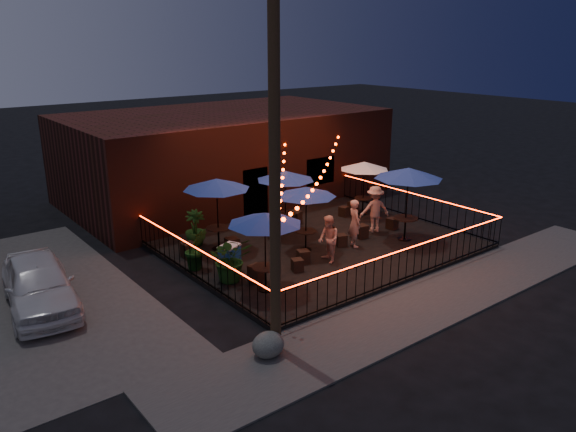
% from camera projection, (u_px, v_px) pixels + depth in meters
% --- Properties ---
extents(ground, '(110.00, 110.00, 0.00)m').
position_uv_depth(ground, '(359.00, 265.00, 18.69)').
color(ground, black).
rests_on(ground, ground).
extents(patio, '(10.00, 8.00, 0.15)m').
position_uv_depth(patio, '(320.00, 246.00, 20.17)').
color(patio, black).
rests_on(patio, ground).
extents(sidewalk, '(18.00, 2.50, 0.05)m').
position_uv_depth(sidewalk, '(439.00, 298.00, 16.24)').
color(sidewalk, '#3F3C3B').
rests_on(sidewalk, ground).
extents(brick_building, '(14.00, 8.00, 4.00)m').
position_uv_depth(brick_building, '(224.00, 155.00, 26.18)').
color(brick_building, '#3C1810').
rests_on(brick_building, ground).
extents(utility_pole, '(0.26, 0.26, 8.00)m').
position_uv_depth(utility_pole, '(275.00, 190.00, 12.36)').
color(utility_pole, '#372B16').
rests_on(utility_pole, ground).
extents(fence_front, '(10.00, 0.04, 1.04)m').
position_uv_depth(fence_front, '(407.00, 264.00, 16.99)').
color(fence_front, black).
rests_on(fence_front, patio).
extents(fence_left, '(0.04, 8.00, 1.04)m').
position_uv_depth(fence_left, '(196.00, 263.00, 17.07)').
color(fence_left, black).
rests_on(fence_left, patio).
extents(fence_right, '(0.04, 8.00, 1.04)m').
position_uv_depth(fence_right, '(412.00, 206.00, 22.92)').
color(fence_right, black).
rests_on(fence_right, patio).
extents(festoon_lights, '(10.02, 8.72, 1.32)m').
position_uv_depth(festoon_lights, '(304.00, 186.00, 18.62)').
color(festoon_lights, red).
rests_on(festoon_lights, ground).
extents(cafe_table_0, '(2.70, 2.70, 2.38)m').
position_uv_depth(cafe_table_0, '(265.00, 220.00, 15.79)').
color(cafe_table_0, black).
rests_on(cafe_table_0, patio).
extents(cafe_table_1, '(2.92, 2.92, 2.53)m').
position_uv_depth(cafe_table_1, '(217.00, 185.00, 18.99)').
color(cafe_table_1, black).
rests_on(cafe_table_1, patio).
extents(cafe_table_2, '(2.22, 2.22, 2.27)m').
position_uv_depth(cafe_table_2, '(306.00, 192.00, 18.96)').
color(cafe_table_2, black).
rests_on(cafe_table_2, patio).
extents(cafe_table_3, '(2.50, 2.50, 2.39)m').
position_uv_depth(cafe_table_3, '(285.00, 176.00, 20.70)').
color(cafe_table_3, black).
rests_on(cafe_table_3, patio).
extents(cafe_table_4, '(2.70, 2.70, 2.69)m').
position_uv_depth(cafe_table_4, '(409.00, 174.00, 19.86)').
color(cafe_table_4, black).
rests_on(cafe_table_4, patio).
extents(cafe_table_5, '(2.60, 2.60, 2.23)m').
position_uv_depth(cafe_table_5, '(364.00, 166.00, 22.99)').
color(cafe_table_5, black).
rests_on(cafe_table_5, patio).
extents(bistro_chair_0, '(0.51, 0.51, 0.50)m').
position_uv_depth(bistro_chair_0, '(257.00, 273.00, 17.01)').
color(bistro_chair_0, black).
rests_on(bistro_chair_0, patio).
extents(bistro_chair_1, '(0.43, 0.43, 0.40)m').
position_uv_depth(bistro_chair_1, '(297.00, 265.00, 17.74)').
color(bistro_chair_1, black).
rests_on(bistro_chair_1, patio).
extents(bistro_chair_2, '(0.44, 0.44, 0.51)m').
position_uv_depth(bistro_chair_2, '(189.00, 250.00, 18.83)').
color(bistro_chair_2, black).
rests_on(bistro_chair_2, patio).
extents(bistro_chair_3, '(0.44, 0.44, 0.48)m').
position_uv_depth(bistro_chair_3, '(232.00, 245.00, 19.38)').
color(bistro_chair_3, black).
rests_on(bistro_chair_3, patio).
extents(bistro_chair_4, '(0.48, 0.48, 0.44)m').
position_uv_depth(bistro_chair_4, '(303.00, 257.00, 18.37)').
color(bistro_chair_4, black).
rests_on(bistro_chair_4, patio).
extents(bistro_chair_5, '(0.46, 0.46, 0.42)m').
position_uv_depth(bistro_chair_5, '(341.00, 240.00, 19.88)').
color(bistro_chair_5, black).
rests_on(bistro_chair_5, patio).
extents(bistro_chair_6, '(0.36, 0.36, 0.40)m').
position_uv_depth(bistro_chair_6, '(267.00, 229.00, 21.09)').
color(bistro_chair_6, black).
rests_on(bistro_chair_6, patio).
extents(bistro_chair_7, '(0.55, 0.55, 0.50)m').
position_uv_depth(bistro_chair_7, '(295.00, 217.00, 22.28)').
color(bistro_chair_7, black).
rests_on(bistro_chair_7, patio).
extents(bistro_chair_8, '(0.47, 0.47, 0.49)m').
position_uv_depth(bistro_chair_8, '(361.00, 231.00, 20.72)').
color(bistro_chair_8, black).
rests_on(bistro_chair_8, patio).
extents(bistro_chair_9, '(0.39, 0.39, 0.43)m').
position_uv_depth(bistro_chair_9, '(392.00, 223.00, 21.68)').
color(bistro_chair_9, black).
rests_on(bistro_chair_9, patio).
extents(bistro_chair_10, '(0.39, 0.39, 0.41)m').
position_uv_depth(bistro_chair_10, '(344.00, 211.00, 23.23)').
color(bistro_chair_10, black).
rests_on(bistro_chair_10, patio).
extents(bistro_chair_11, '(0.39, 0.39, 0.43)m').
position_uv_depth(bistro_chair_11, '(353.00, 207.00, 23.86)').
color(bistro_chair_11, black).
rests_on(bistro_chair_11, patio).
extents(patron_a, '(0.59, 0.72, 1.71)m').
position_uv_depth(patron_a, '(355.00, 223.00, 19.68)').
color(patron_a, tan).
rests_on(patron_a, patio).
extents(patron_b, '(0.79, 0.90, 1.58)m').
position_uv_depth(patron_b, '(328.00, 239.00, 18.30)').
color(patron_b, tan).
rests_on(patron_b, patio).
extents(patron_c, '(1.32, 1.08, 1.78)m').
position_uv_depth(patron_c, '(375.00, 209.00, 21.18)').
color(patron_c, '#E1B88F').
rests_on(patron_c, patio).
extents(potted_shrub_a, '(1.61, 1.52, 1.43)m').
position_uv_depth(potted_shrub_a, '(231.00, 258.00, 16.89)').
color(potted_shrub_a, '#204013').
rests_on(potted_shrub_a, patio).
extents(potted_shrub_b, '(0.85, 0.73, 1.36)m').
position_uv_depth(potted_shrub_b, '(196.00, 249.00, 17.76)').
color(potted_shrub_b, '#103B0C').
rests_on(potted_shrub_b, patio).
extents(potted_shrub_c, '(0.85, 0.85, 1.27)m').
position_uv_depth(potted_shrub_c, '(195.00, 228.00, 19.86)').
color(potted_shrub_c, '#1B3711').
rests_on(potted_shrub_c, patio).
extents(cooler, '(0.81, 0.70, 0.89)m').
position_uv_depth(cooler, '(230.00, 258.00, 17.62)').
color(cooler, '#144DAA').
rests_on(cooler, patio).
extents(boulder, '(0.99, 0.90, 0.66)m').
position_uv_depth(boulder, '(268.00, 345.00, 13.17)').
color(boulder, '#484944').
rests_on(boulder, ground).
extents(car_white, '(2.26, 4.48, 1.46)m').
position_uv_depth(car_white, '(39.00, 284.00, 15.46)').
color(car_white, silver).
rests_on(car_white, ground).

